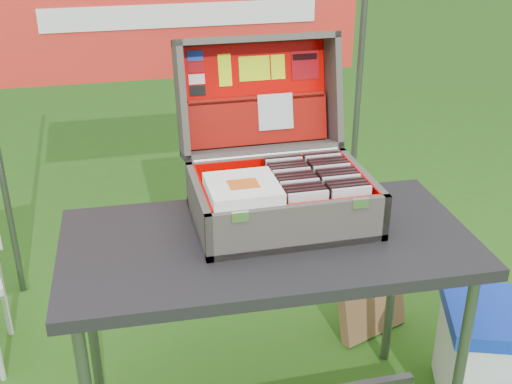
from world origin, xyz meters
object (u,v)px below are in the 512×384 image
object	(u,v)px
suitcase	(278,139)
cardboard_box	(371,297)
table	(267,340)
cooler	(506,357)

from	to	relation	value
suitcase	cardboard_box	distance (m)	1.08
table	cooler	bearing A→B (deg)	-2.11
cooler	suitcase	bearing A→B (deg)	-175.28
suitcase	table	bearing A→B (deg)	-115.29
cardboard_box	table	bearing A→B (deg)	-162.41
table	cardboard_box	distance (m)	0.78
table	suitcase	size ratio (longest dim) A/B	2.26
table	cardboard_box	bearing A→B (deg)	39.85
cooler	cardboard_box	size ratio (longest dim) A/B	1.35
table	cardboard_box	world-z (taller)	table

